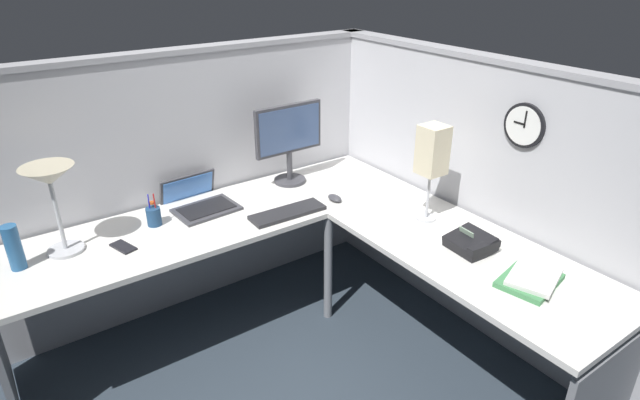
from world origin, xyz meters
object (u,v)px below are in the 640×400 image
(monitor, at_px, (289,138))
(desk_lamp_dome, at_px, (50,183))
(laptop, at_px, (198,201))
(pen_cup, at_px, (154,216))
(desk_lamp_paper, at_px, (432,153))
(cell_phone, at_px, (123,247))
(wall_clock, at_px, (525,125))
(book_stack, at_px, (531,279))
(thermos_flask, at_px, (14,247))
(computer_mouse, at_px, (335,198))
(office_phone, at_px, (471,244))
(keyboard, at_px, (288,213))

(monitor, xyz_separation_m, desk_lamp_dome, (-1.35, -0.09, 0.07))
(laptop, distance_m, desk_lamp_dome, 0.82)
(pen_cup, bearing_deg, desk_lamp_paper, -32.50)
(cell_phone, bearing_deg, desk_lamp_paper, -40.53)
(monitor, relative_size, pen_cup, 2.78)
(desk_lamp_paper, distance_m, wall_clock, 0.46)
(book_stack, xyz_separation_m, wall_clock, (0.34, 0.38, 0.54))
(pen_cup, bearing_deg, book_stack, -51.85)
(thermos_flask, bearing_deg, wall_clock, -26.02)
(computer_mouse, xyz_separation_m, desk_lamp_paper, (0.27, -0.47, 0.37))
(office_phone, bearing_deg, book_stack, -90.54)
(pen_cup, xyz_separation_m, book_stack, (1.17, -1.49, -0.03))
(keyboard, xyz_separation_m, computer_mouse, (0.32, -0.01, 0.01))
(desk_lamp_dome, distance_m, pen_cup, 0.55)
(desk_lamp_dome, bearing_deg, pen_cup, 2.01)
(desk_lamp_paper, height_order, wall_clock, wall_clock)
(computer_mouse, xyz_separation_m, office_phone, (0.21, -0.84, 0.02))
(pen_cup, xyz_separation_m, wall_clock, (1.51, -1.11, 0.51))
(desk_lamp_paper, bearing_deg, cell_phone, 156.06)
(pen_cup, bearing_deg, computer_mouse, -18.15)
(laptop, xyz_separation_m, pen_cup, (-0.29, -0.09, 0.03))
(cell_phone, distance_m, desk_lamp_paper, 1.63)
(monitor, xyz_separation_m, wall_clock, (0.61, -1.18, 0.27))
(laptop, xyz_separation_m, wall_clock, (1.22, -1.20, 0.54))
(office_phone, height_order, wall_clock, wall_clock)
(monitor, bearing_deg, laptop, 178.06)
(desk_lamp_dome, distance_m, office_phone, 2.01)
(desk_lamp_dome, height_order, desk_lamp_paper, desk_lamp_paper)
(laptop, bearing_deg, desk_lamp_dome, -171.75)
(keyboard, relative_size, computer_mouse, 4.13)
(office_phone, height_order, book_stack, office_phone)
(keyboard, distance_m, wall_clock, 1.31)
(desk_lamp_dome, bearing_deg, book_stack, -42.35)
(monitor, distance_m, cell_phone, 1.17)
(wall_clock, bearing_deg, cell_phone, 150.70)
(book_stack, bearing_deg, thermos_flask, 141.82)
(keyboard, xyz_separation_m, pen_cup, (-0.65, 0.31, 0.04))
(keyboard, height_order, office_phone, office_phone)
(desk_lamp_dome, bearing_deg, keyboard, -14.94)
(desk_lamp_dome, relative_size, cell_phone, 3.09)
(pen_cup, distance_m, book_stack, 1.90)
(office_phone, height_order, desk_lamp_paper, desk_lamp_paper)
(keyboard, height_order, computer_mouse, computer_mouse)
(thermos_flask, relative_size, book_stack, 0.67)
(laptop, xyz_separation_m, thermos_flask, (-0.95, -0.14, 0.09))
(computer_mouse, xyz_separation_m, thermos_flask, (-1.62, 0.26, 0.09))
(book_stack, bearing_deg, desk_lamp_paper, 84.60)
(wall_clock, bearing_deg, thermos_flask, 153.98)
(cell_phone, distance_m, office_phone, 1.71)
(pen_cup, relative_size, book_stack, 0.55)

